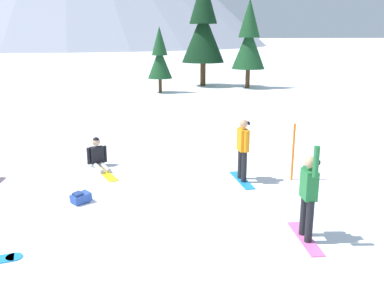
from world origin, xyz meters
TOP-DOWN VIEW (x-y plane):
  - ground_plane at (0.00, 0.00)m, footprint 800.00×800.00m
  - snowboarder_foreground at (3.08, -1.30)m, footprint 0.51×1.49m
  - snowboarder_midground at (3.07, 2.29)m, footprint 0.34×1.51m
  - snowboarder_background at (-0.81, 4.50)m, footprint 0.85×1.84m
  - backpack_blue at (-1.34, 1.73)m, footprint 0.56×0.50m
  - trail_marker_pole at (4.47, 2.01)m, footprint 0.06×0.06m
  - pine_tree_slender at (10.94, 22.09)m, footprint 2.50×2.50m
  - pine_tree_twin at (7.96, 24.20)m, footprint 3.34×3.34m
  - pine_tree_broad at (3.98, 21.11)m, footprint 1.70×1.70m

SIDE VIEW (x-z plane):
  - ground_plane at x=0.00m, z-range 0.00..0.00m
  - backpack_blue at x=-1.34m, z-range -0.01..0.28m
  - snowboarder_background at x=-0.81m, z-range -0.15..0.78m
  - trail_marker_pole at x=4.47m, z-range 0.00..1.63m
  - snowboarder_midground at x=3.07m, z-range 0.06..1.82m
  - snowboarder_foreground at x=3.08m, z-range -0.05..1.96m
  - pine_tree_broad at x=3.98m, z-range 0.20..4.77m
  - pine_tree_slender at x=10.94m, z-range 0.30..6.92m
  - pine_tree_twin at x=7.96m, z-range 0.38..8.81m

